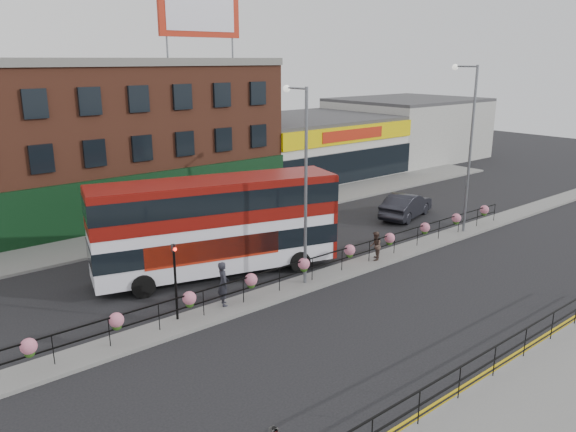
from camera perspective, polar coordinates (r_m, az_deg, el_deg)
ground at (r=27.68m, az=4.00°, el=-6.29°), size 120.00×120.00×0.00m
north_pavement at (r=36.77m, az=-9.01°, el=-0.72°), size 60.00×4.00×0.15m
median at (r=27.65m, az=4.00°, el=-6.14°), size 60.00×1.60×0.15m
yellow_line_inner at (r=22.41m, az=21.84°, el=-13.00°), size 60.00×0.10×0.01m
yellow_line_outer at (r=22.34m, az=22.25°, el=-13.14°), size 60.00×0.10×0.01m
brick_building at (r=41.17m, az=-19.94°, el=7.48°), size 25.00×12.21×10.30m
supermarket at (r=51.74m, az=1.67°, el=7.13°), size 15.00×12.25×5.30m
warehouse_east at (r=62.39m, az=11.95°, el=8.74°), size 14.50×12.00×6.30m
billboard at (r=39.25m, az=-8.94°, el=19.66°), size 6.00×0.29×4.40m
median_railing at (r=27.31m, az=4.04°, el=-4.25°), size 30.04×0.56×1.23m
south_railing at (r=20.22m, az=20.31°, el=-13.00°), size 20.04×0.05×1.12m
double_decker_bus at (r=27.32m, az=-7.23°, el=-0.11°), size 12.21×5.93×4.82m
car at (r=38.53m, az=11.92°, el=1.06°), size 4.44×6.00×1.67m
pedestrian_a at (r=24.18m, az=-6.58°, el=-6.83°), size 1.03×0.95×1.95m
pedestrian_b at (r=29.68m, az=8.87°, el=-3.02°), size 1.30×1.30×1.53m
lamp_column_west at (r=25.30m, az=1.48°, el=4.70°), size 0.33×1.59×9.06m
lamp_column_east at (r=34.98m, az=17.80°, el=7.84°), size 0.36×1.74×9.89m
traffic_light_median at (r=22.68m, az=-11.45°, el=-4.94°), size 0.15×0.28×3.65m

